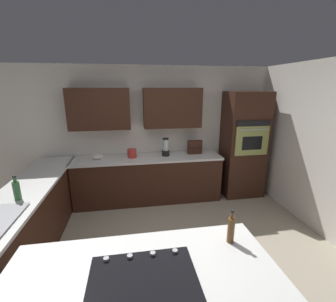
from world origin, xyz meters
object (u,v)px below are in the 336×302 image
(wall_oven, at_px, (243,145))
(blender, at_px, (166,148))
(dish_soap_bottle, at_px, (17,190))
(mixing_bowl, at_px, (97,156))
(cooktop, at_px, (143,279))
(spice_rack, at_px, (195,147))
(second_bottle, at_px, (231,229))
(kettle, at_px, (132,153))

(wall_oven, xyz_separation_m, blender, (1.60, -0.04, -0.01))
(wall_oven, height_order, dish_soap_bottle, wall_oven)
(blender, relative_size, mixing_bowl, 1.88)
(cooktop, height_order, mixing_bowl, mixing_bowl)
(cooktop, xyz_separation_m, dish_soap_bottle, (1.40, -1.43, 0.12))
(spice_rack, bearing_deg, second_bottle, 80.62)
(blender, height_order, second_bottle, blender)
(cooktop, bearing_deg, dish_soap_bottle, -45.62)
(blender, relative_size, second_bottle, 1.14)
(wall_oven, distance_m, spice_rack, 1.00)
(dish_soap_bottle, bearing_deg, cooktop, 134.38)
(mixing_bowl, xyz_separation_m, second_bottle, (-1.46, 2.64, 0.07))
(mixing_bowl, bearing_deg, blender, -180.00)
(cooktop, xyz_separation_m, second_bottle, (-0.77, -0.29, 0.12))
(blender, distance_m, mixing_bowl, 1.30)
(cooktop, distance_m, second_bottle, 0.83)
(wall_oven, height_order, cooktop, wall_oven)
(mixing_bowl, relative_size, spice_rack, 0.66)
(wall_oven, bearing_deg, dish_soap_bottle, 21.97)
(mixing_bowl, distance_m, dish_soap_bottle, 1.66)
(kettle, bearing_deg, blender, -180.00)
(cooktop, bearing_deg, second_bottle, -159.35)
(spice_rack, height_order, second_bottle, second_bottle)
(second_bottle, bearing_deg, mixing_bowl, -61.13)
(cooktop, xyz_separation_m, kettle, (0.03, -2.93, 0.07))
(mixing_bowl, distance_m, spice_rack, 1.90)
(cooktop, xyz_separation_m, blender, (-0.62, -2.93, 0.14))
(kettle, height_order, dish_soap_bottle, dish_soap_bottle)
(blender, distance_m, kettle, 0.65)
(cooktop, height_order, dish_soap_bottle, dish_soap_bottle)
(second_bottle, bearing_deg, blender, -86.62)
(wall_oven, relative_size, kettle, 11.99)
(spice_rack, xyz_separation_m, kettle, (1.25, 0.05, -0.05))
(second_bottle, bearing_deg, wall_oven, -119.01)
(mixing_bowl, bearing_deg, wall_oven, 179.26)
(mixing_bowl, relative_size, second_bottle, 0.61)
(cooktop, height_order, blender, blender)
(dish_soap_bottle, bearing_deg, wall_oven, -158.03)
(mixing_bowl, xyz_separation_m, spice_rack, (-1.90, -0.05, 0.08))
(wall_oven, relative_size, cooktop, 2.79)
(dish_soap_bottle, bearing_deg, blender, -143.45)
(cooktop, relative_size, mixing_bowl, 4.06)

